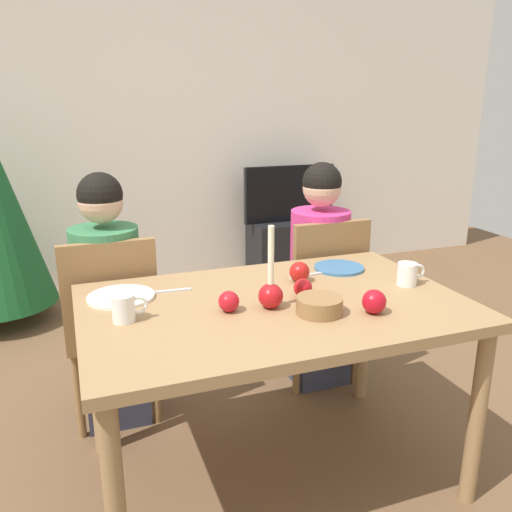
# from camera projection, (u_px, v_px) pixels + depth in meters

# --- Properties ---
(ground_plane) EXTENTS (7.68, 7.68, 0.00)m
(ground_plane) POSITION_uv_depth(u_px,v_px,m) (273.00, 472.00, 2.16)
(ground_plane) COLOR brown
(back_wall) EXTENTS (6.40, 0.10, 2.60)m
(back_wall) POSITION_uv_depth(u_px,v_px,m) (151.00, 121.00, 4.12)
(back_wall) COLOR silver
(back_wall) RESTS_ON ground
(dining_table) EXTENTS (1.40, 0.90, 0.75)m
(dining_table) POSITION_uv_depth(u_px,v_px,m) (274.00, 323.00, 1.96)
(dining_table) COLOR #99754C
(dining_table) RESTS_ON ground
(chair_left) EXTENTS (0.40, 0.40, 0.90)m
(chair_left) POSITION_uv_depth(u_px,v_px,m) (111.00, 320.00, 2.38)
(chair_left) COLOR olive
(chair_left) RESTS_ON ground
(chair_right) EXTENTS (0.40, 0.40, 0.90)m
(chair_right) POSITION_uv_depth(u_px,v_px,m) (321.00, 291.00, 2.72)
(chair_right) COLOR olive
(chair_right) RESTS_ON ground
(person_left_child) EXTENTS (0.30, 0.30, 1.17)m
(person_left_child) POSITION_uv_depth(u_px,v_px,m) (109.00, 305.00, 2.39)
(person_left_child) COLOR #33384C
(person_left_child) RESTS_ON ground
(person_right_child) EXTENTS (0.30, 0.30, 1.17)m
(person_right_child) POSITION_uv_depth(u_px,v_px,m) (319.00, 279.00, 2.74)
(person_right_child) COLOR #33384C
(person_right_child) RESTS_ON ground
(tv_stand) EXTENTS (0.64, 0.40, 0.48)m
(tv_stand) POSITION_uv_depth(u_px,v_px,m) (288.00, 248.00, 4.51)
(tv_stand) COLOR black
(tv_stand) RESTS_ON ground
(tv) EXTENTS (0.79, 0.05, 0.46)m
(tv) POSITION_uv_depth(u_px,v_px,m) (289.00, 194.00, 4.37)
(tv) COLOR black
(tv) RESTS_ON tv_stand
(candle_centerpiece) EXTENTS (0.09, 0.09, 0.30)m
(candle_centerpiece) POSITION_uv_depth(u_px,v_px,m) (271.00, 291.00, 1.87)
(candle_centerpiece) COLOR red
(candle_centerpiece) RESTS_ON dining_table
(plate_left) EXTENTS (0.25, 0.25, 0.01)m
(plate_left) POSITION_uv_depth(u_px,v_px,m) (121.00, 297.00, 1.97)
(plate_left) COLOR white
(plate_left) RESTS_ON dining_table
(plate_right) EXTENTS (0.22, 0.22, 0.01)m
(plate_right) POSITION_uv_depth(u_px,v_px,m) (339.00, 268.00, 2.31)
(plate_right) COLOR teal
(plate_right) RESTS_ON dining_table
(mug_left) EXTENTS (0.12, 0.08, 0.09)m
(mug_left) POSITION_uv_depth(u_px,v_px,m) (125.00, 308.00, 1.76)
(mug_left) COLOR white
(mug_left) RESTS_ON dining_table
(mug_right) EXTENTS (0.12, 0.08, 0.09)m
(mug_right) POSITION_uv_depth(u_px,v_px,m) (408.00, 274.00, 2.11)
(mug_right) COLOR white
(mug_right) RESTS_ON dining_table
(fork_left) EXTENTS (0.18, 0.03, 0.01)m
(fork_left) POSITION_uv_depth(u_px,v_px,m) (168.00, 291.00, 2.04)
(fork_left) COLOR silver
(fork_left) RESTS_ON dining_table
(fork_right) EXTENTS (0.18, 0.04, 0.01)m
(fork_right) POSITION_uv_depth(u_px,v_px,m) (309.00, 275.00, 2.22)
(fork_right) COLOR silver
(fork_right) RESTS_ON dining_table
(bowl_walnuts) EXTENTS (0.16, 0.16, 0.06)m
(bowl_walnuts) POSITION_uv_depth(u_px,v_px,m) (319.00, 305.00, 1.83)
(bowl_walnuts) COLOR olive
(bowl_walnuts) RESTS_ON dining_table
(apple_near_candle) EXTENTS (0.07, 0.07, 0.07)m
(apple_near_candle) POSITION_uv_depth(u_px,v_px,m) (303.00, 288.00, 1.98)
(apple_near_candle) COLOR red
(apple_near_candle) RESTS_ON dining_table
(apple_by_left_plate) EXTENTS (0.07, 0.07, 0.07)m
(apple_by_left_plate) POSITION_uv_depth(u_px,v_px,m) (229.00, 301.00, 1.84)
(apple_by_left_plate) COLOR red
(apple_by_left_plate) RESTS_ON dining_table
(apple_by_right_mug) EXTENTS (0.08, 0.08, 0.08)m
(apple_by_right_mug) POSITION_uv_depth(u_px,v_px,m) (299.00, 272.00, 2.14)
(apple_by_right_mug) COLOR #B11814
(apple_by_right_mug) RESTS_ON dining_table
(apple_far_edge) EXTENTS (0.09, 0.09, 0.09)m
(apple_far_edge) POSITION_uv_depth(u_px,v_px,m) (374.00, 302.00, 1.83)
(apple_far_edge) COLOR red
(apple_far_edge) RESTS_ON dining_table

